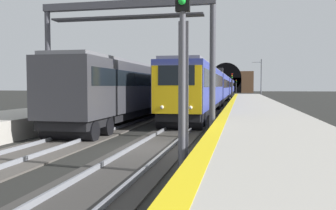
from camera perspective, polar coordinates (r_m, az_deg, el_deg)
ground_plane at (r=14.07m, az=-2.32°, el=-7.14°), size 320.00×320.00×0.00m
platform_right at (r=13.62m, az=16.66°, el=-5.49°), size 112.00×4.55×0.99m
platform_right_edge_strip at (r=13.54m, az=8.10°, el=-3.32°), size 112.00×0.50×0.01m
track_main_line at (r=14.06m, az=-2.32°, el=-6.97°), size 160.00×2.66×0.21m
track_adjacent_line at (r=15.62m, az=-17.60°, el=-6.10°), size 160.00×3.10×0.21m
train_main_approaching at (r=60.73m, az=8.60°, el=2.96°), size 85.84×2.88×5.04m
train_adjacent_platform at (r=35.72m, az=-0.50°, el=2.84°), size 42.44×2.83×4.03m
railway_signal_near at (r=9.60m, az=2.41°, el=8.13°), size 0.39×0.38×5.55m
railway_signal_mid at (r=61.68m, az=10.35°, el=3.43°), size 0.39×0.38×4.76m
railway_signal_far at (r=115.40m, az=11.02°, el=3.22°), size 0.39×0.38×4.63m
overhead_signal_gantry at (r=17.43m, az=-6.83°, el=11.41°), size 0.70×8.64×6.61m
tunnel_portal at (r=132.80m, az=9.43°, el=3.71°), size 2.84×19.87×11.13m
catenary_mast_near at (r=71.38m, az=14.89°, el=4.19°), size 0.22×1.93×7.76m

